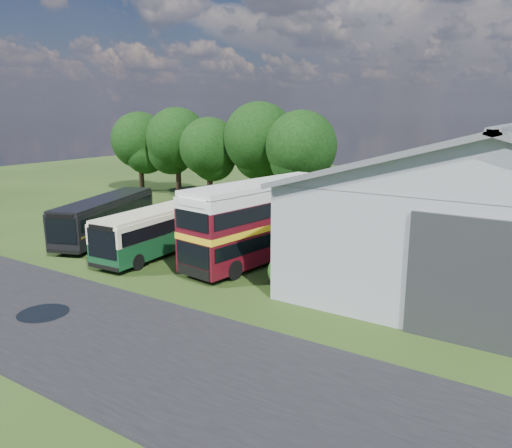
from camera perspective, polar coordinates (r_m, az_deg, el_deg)
The scene contains 14 objects.
ground at distance 24.83m, azimuth -15.39°, elevation -8.30°, with size 120.00×120.00×0.00m, color #203611.
asphalt_road at distance 20.93m, azimuth -16.04°, elevation -12.44°, with size 60.00×8.00×0.02m, color black.
puddle at distance 24.29m, azimuth -23.14°, elevation -9.39°, with size 2.20×2.20×0.01m, color black.
tree_far_left at distance 56.50m, azimuth -13.16°, elevation 9.30°, with size 6.12×6.12×8.64m.
tree_left_a at distance 53.37m, azimuth -9.00°, elevation 9.62°, with size 6.46×6.46×9.12m.
tree_left_b at distance 49.42m, azimuth -5.38°, elevation 8.75°, with size 5.78×5.78×8.16m.
tree_mid at distance 47.51m, azimuth 0.39°, elevation 9.76°, with size 6.80×6.80×9.60m.
tree_right_a at distance 44.16m, azimuth 5.20°, elevation 8.83°, with size 6.26×6.26×8.83m.
shrub_front at distance 25.84m, azimuth 3.23°, elevation -6.99°, with size 1.70×1.70×1.70m, color #194714.
shrub_mid at distance 27.50m, azimuth 5.32°, elevation -5.78°, with size 1.60×1.60×1.60m, color #194714.
shrub_back at distance 29.20m, azimuth 7.16°, elevation -4.71°, with size 1.80×1.80×1.80m, color #194714.
bus_green_single at distance 31.84m, azimuth -10.46°, elevation -0.49°, with size 3.05×10.52×2.87m.
bus_maroon_double at distance 29.43m, azimuth 0.62°, elevation 0.28°, with size 4.24×11.24×4.71m.
bus_dark_single at distance 36.32m, azimuth -16.81°, elevation 0.79°, with size 5.70×10.50×2.84m.
Camera 1 is at (17.64, -15.12, 8.78)m, focal length 35.00 mm.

